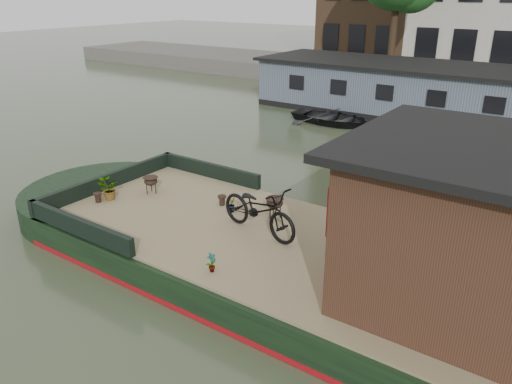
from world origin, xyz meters
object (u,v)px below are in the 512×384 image
Objects in this scene: bicycle at (259,209)px; brazier_front at (151,185)px; cabin at (489,230)px; brazier_rear at (275,207)px; dinghy at (333,115)px.

brazier_front is at bearing 96.20° from bicycle.
cabin is 9.72× the size of brazier_rear.
dinghy is (-3.80, 10.63, -0.78)m from bicycle.
bicycle is at bearing -4.19° from brazier_front.
dinghy is at bearing 93.65° from brazier_front.
brazier_front is at bearing -173.27° from dinghy.
brazier_front is 0.11× the size of dinghy.
brazier_front reaches higher than dinghy.
bicycle is 11.31m from dinghy.
cabin is 13.32m from dinghy.
dinghy is (-0.66, 10.40, -0.49)m from brazier_front.
brazier_rear is (2.99, 0.54, 0.01)m from brazier_front.
brazier_rear is (-4.09, 0.87, -1.02)m from cabin.
brazier_rear reaches higher than dinghy.
brazier_rear is (-0.15, 0.77, -0.28)m from bicycle.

